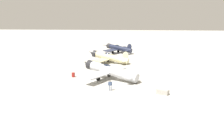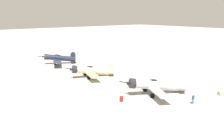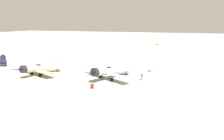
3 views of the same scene
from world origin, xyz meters
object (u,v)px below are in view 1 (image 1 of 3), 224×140
airplane_mid_apron (109,57)px  fuel_drum (73,75)px  airplane_far_line (118,48)px  equipment_crate (163,92)px  ground_crew_mechanic (110,84)px  airplane_foreground (110,71)px

airplane_mid_apron → fuel_drum: bearing=91.7°
airplane_far_line → equipment_crate: size_ratio=6.79×
ground_crew_mechanic → equipment_crate: size_ratio=0.84×
airplane_foreground → ground_crew_mechanic: size_ratio=7.02×
airplane_far_line → fuel_drum: 33.10m
equipment_crate → airplane_mid_apron: bearing=24.4°
airplane_mid_apron → airplane_far_line: bearing=-73.4°
airplane_mid_apron → ground_crew_mechanic: airplane_mid_apron is taller
airplane_foreground → airplane_mid_apron: (16.31, 2.23, -0.18)m
airplane_mid_apron → ground_crew_mechanic: (-22.95, -3.17, -0.49)m
airplane_foreground → ground_crew_mechanic: 6.74m
airplane_far_line → airplane_mid_apron: bearing=112.9°
airplane_mid_apron → equipment_crate: size_ratio=5.63×
airplane_mid_apron → ground_crew_mechanic: size_ratio=6.68×
equipment_crate → fuel_drum: (8.70, 15.51, 0.07)m
fuel_drum → ground_crew_mechanic: bearing=-134.6°
ground_crew_mechanic → fuel_drum: size_ratio=1.88×
airplane_mid_apron → airplane_far_line: size_ratio=0.83×
airplane_mid_apron → ground_crew_mechanic: bearing=116.7°
airplane_far_line → equipment_crate: airplane_far_line is taller
airplane_far_line → equipment_crate: 42.59m
ground_crew_mechanic → equipment_crate: 7.75m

